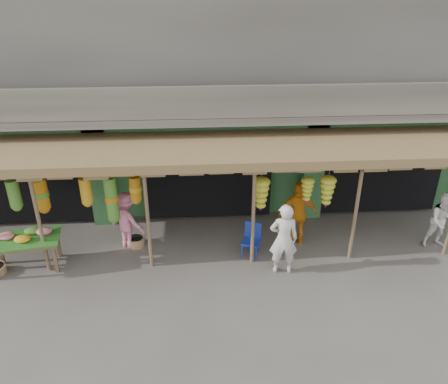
{
  "coord_description": "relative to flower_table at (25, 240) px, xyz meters",
  "views": [
    {
      "loc": [
        -0.3,
        -9.2,
        6.48
      ],
      "look_at": [
        0.38,
        1.0,
        1.38
      ],
      "focal_mm": 35.0,
      "sensor_mm": 36.0,
      "label": 1
    }
  ],
  "objects": [
    {
      "name": "person_vendor",
      "position": [
        6.76,
        0.61,
        0.11
      ],
      "size": [
        1.06,
        0.46,
        1.79
      ],
      "primitive_type": "imported",
      "rotation": [
        0.0,
        0.0,
        3.12
      ],
      "color": "orange",
      "rests_on": "ground"
    },
    {
      "name": "ground",
      "position": [
        4.48,
        0.05,
        -0.79
      ],
      "size": [
        80.0,
        80.0,
        0.0
      ],
      "primitive_type": "plane",
      "color": "#514C47",
      "rests_on": "ground"
    },
    {
      "name": "flower_table",
      "position": [
        0.0,
        0.0,
        0.0
      ],
      "size": [
        1.77,
        1.21,
        0.98
      ],
      "rotation": [
        0.0,
        0.0,
        0.16
      ],
      "color": "brown",
      "rests_on": "ground"
    },
    {
      "name": "blue_chair",
      "position": [
        5.51,
        0.18,
        -0.3
      ],
      "size": [
        0.55,
        0.56,
        0.89
      ],
      "rotation": [
        0.0,
        0.0,
        -0.38
      ],
      "color": "#182F9F",
      "rests_on": "ground"
    },
    {
      "name": "basket_right",
      "position": [
        2.48,
        0.81,
        -0.68
      ],
      "size": [
        0.6,
        0.6,
        0.22
      ],
      "primitive_type": "cylinder",
      "rotation": [
        0.0,
        0.0,
        0.3
      ],
      "color": "#A6894D",
      "rests_on": "ground"
    },
    {
      "name": "person_front",
      "position": [
        6.15,
        -0.58,
        0.13
      ],
      "size": [
        0.7,
        0.5,
        1.83
      ],
      "primitive_type": "imported",
      "rotation": [
        0.0,
        0.0,
        3.05
      ],
      "color": "silver",
      "rests_on": "ground"
    },
    {
      "name": "person_right",
      "position": [
        10.48,
        0.23,
        -0.02
      ],
      "size": [
        0.78,
        0.63,
        1.54
      ],
      "primitive_type": "imported",
      "rotation": [
        0.0,
        0.0,
        -0.06
      ],
      "color": "white",
      "rests_on": "ground"
    },
    {
      "name": "building",
      "position": [
        4.48,
        4.92,
        2.58
      ],
      "size": [
        16.4,
        6.8,
        7.0
      ],
      "color": "gray",
      "rests_on": "ground"
    },
    {
      "name": "person_shopper",
      "position": [
        2.31,
        0.76,
        -0.01
      ],
      "size": [
        1.17,
        1.02,
        1.57
      ],
      "primitive_type": "imported",
      "rotation": [
        0.0,
        0.0,
        2.6
      ],
      "color": "pink",
      "rests_on": "ground"
    },
    {
      "name": "awning",
      "position": [
        4.36,
        0.85,
        1.78
      ],
      "size": [
        14.0,
        2.7,
        2.79
      ],
      "color": "brown",
      "rests_on": "ground"
    }
  ]
}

